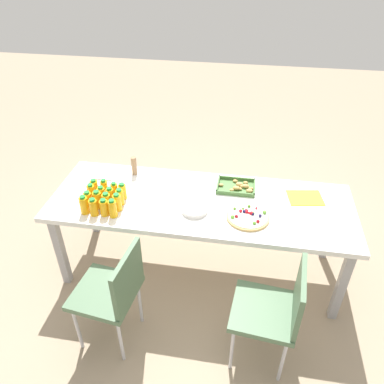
{
  "coord_description": "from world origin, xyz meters",
  "views": [
    {
      "loc": [
        0.31,
        -2.26,
        2.43
      ],
      "look_at": [
        -0.08,
        0.08,
        0.75
      ],
      "focal_mm": 35.06,
      "sensor_mm": 36.0,
      "label": 1
    }
  ],
  "objects_px": {
    "chair_near_right": "(276,308)",
    "juice_bottle_10": "(110,196)",
    "juice_bottle_3": "(113,209)",
    "plate_stack": "(195,210)",
    "juice_bottle_7": "(117,202)",
    "juice_bottle_8": "(91,193)",
    "juice_bottle_14": "(114,190)",
    "juice_bottle_11": "(120,197)",
    "paper_folder": "(305,198)",
    "juice_bottle_0": "(84,205)",
    "juice_bottle_6": "(107,201)",
    "chair_near_left": "(114,290)",
    "napkin_stack": "(105,175)",
    "juice_bottle_12": "(94,188)",
    "cardboard_tube": "(134,166)",
    "juice_bottle_1": "(93,207)",
    "party_table": "(201,207)",
    "juice_bottle_9": "(101,195)",
    "juice_bottle_13": "(105,188)",
    "juice_bottle_5": "(97,200)",
    "snack_tray": "(237,187)",
    "juice_bottle_15": "(122,191)",
    "juice_bottle_2": "(104,208)",
    "fruit_pizza": "(248,216)",
    "juice_bottle_4": "(88,200)"
  },
  "relations": [
    {
      "from": "chair_near_right",
      "to": "juice_bottle_10",
      "type": "relative_size",
      "value": 5.91
    },
    {
      "from": "juice_bottle_3",
      "to": "plate_stack",
      "type": "xyz_separation_m",
      "value": [
        0.57,
        0.15,
        -0.05
      ]
    },
    {
      "from": "juice_bottle_7",
      "to": "plate_stack",
      "type": "height_order",
      "value": "juice_bottle_7"
    },
    {
      "from": "juice_bottle_8",
      "to": "juice_bottle_14",
      "type": "distance_m",
      "value": 0.17
    },
    {
      "from": "juice_bottle_3",
      "to": "juice_bottle_7",
      "type": "height_order",
      "value": "juice_bottle_3"
    },
    {
      "from": "juice_bottle_11",
      "to": "paper_folder",
      "type": "relative_size",
      "value": 0.52
    },
    {
      "from": "juice_bottle_0",
      "to": "juice_bottle_6",
      "type": "distance_m",
      "value": 0.16
    },
    {
      "from": "chair_near_left",
      "to": "napkin_stack",
      "type": "relative_size",
      "value": 5.53
    },
    {
      "from": "juice_bottle_12",
      "to": "juice_bottle_7",
      "type": "bearing_deg",
      "value": -32.49
    },
    {
      "from": "chair_near_right",
      "to": "napkin_stack",
      "type": "bearing_deg",
      "value": 62.03
    },
    {
      "from": "juice_bottle_14",
      "to": "napkin_stack",
      "type": "bearing_deg",
      "value": 123.12
    },
    {
      "from": "juice_bottle_0",
      "to": "cardboard_tube",
      "type": "height_order",
      "value": "cardboard_tube"
    },
    {
      "from": "juice_bottle_0",
      "to": "paper_folder",
      "type": "xyz_separation_m",
      "value": [
        1.6,
        0.45,
        -0.07
      ]
    },
    {
      "from": "juice_bottle_1",
      "to": "juice_bottle_3",
      "type": "xyz_separation_m",
      "value": [
        0.14,
        0.0,
        0.0
      ]
    },
    {
      "from": "juice_bottle_0",
      "to": "juice_bottle_3",
      "type": "height_order",
      "value": "juice_bottle_0"
    },
    {
      "from": "juice_bottle_1",
      "to": "juice_bottle_8",
      "type": "bearing_deg",
      "value": 116.16
    },
    {
      "from": "party_table",
      "to": "juice_bottle_11",
      "type": "xyz_separation_m",
      "value": [
        -0.59,
        -0.14,
        0.13
      ]
    },
    {
      "from": "napkin_stack",
      "to": "cardboard_tube",
      "type": "bearing_deg",
      "value": 13.55
    },
    {
      "from": "juice_bottle_8",
      "to": "juice_bottle_9",
      "type": "relative_size",
      "value": 1.09
    },
    {
      "from": "cardboard_tube",
      "to": "juice_bottle_7",
      "type": "bearing_deg",
      "value": -87.97
    },
    {
      "from": "juice_bottle_13",
      "to": "paper_folder",
      "type": "height_order",
      "value": "juice_bottle_13"
    },
    {
      "from": "chair_near_left",
      "to": "juice_bottle_12",
      "type": "relative_size",
      "value": 5.85
    },
    {
      "from": "napkin_stack",
      "to": "paper_folder",
      "type": "relative_size",
      "value": 0.58
    },
    {
      "from": "juice_bottle_14",
      "to": "cardboard_tube",
      "type": "relative_size",
      "value": 0.82
    },
    {
      "from": "juice_bottle_3",
      "to": "juice_bottle_10",
      "type": "relative_size",
      "value": 1.04
    },
    {
      "from": "chair_near_right",
      "to": "juice_bottle_5",
      "type": "height_order",
      "value": "juice_bottle_5"
    },
    {
      "from": "snack_tray",
      "to": "plate_stack",
      "type": "height_order",
      "value": "snack_tray"
    },
    {
      "from": "juice_bottle_6",
      "to": "juice_bottle_8",
      "type": "xyz_separation_m",
      "value": [
        -0.15,
        0.08,
        0.0
      ]
    },
    {
      "from": "juice_bottle_5",
      "to": "juice_bottle_7",
      "type": "relative_size",
      "value": 1.04
    },
    {
      "from": "juice_bottle_11",
      "to": "juice_bottle_12",
      "type": "relative_size",
      "value": 0.96
    },
    {
      "from": "juice_bottle_14",
      "to": "juice_bottle_15",
      "type": "distance_m",
      "value": 0.06
    },
    {
      "from": "juice_bottle_1",
      "to": "paper_folder",
      "type": "relative_size",
      "value": 0.54
    },
    {
      "from": "chair_near_right",
      "to": "juice_bottle_0",
      "type": "distance_m",
      "value": 1.49
    },
    {
      "from": "chair_near_left",
      "to": "paper_folder",
      "type": "distance_m",
      "value": 1.56
    },
    {
      "from": "juice_bottle_5",
      "to": "juice_bottle_2",
      "type": "bearing_deg",
      "value": -43.74
    },
    {
      "from": "juice_bottle_0",
      "to": "juice_bottle_15",
      "type": "relative_size",
      "value": 1.1
    },
    {
      "from": "fruit_pizza",
      "to": "juice_bottle_0",
      "type": "bearing_deg",
      "value": -173.49
    },
    {
      "from": "juice_bottle_15",
      "to": "snack_tray",
      "type": "distance_m",
      "value": 0.9
    },
    {
      "from": "juice_bottle_10",
      "to": "fruit_pizza",
      "type": "distance_m",
      "value": 1.03
    },
    {
      "from": "juice_bottle_12",
      "to": "juice_bottle_0",
      "type": "bearing_deg",
      "value": -87.9
    },
    {
      "from": "juice_bottle_2",
      "to": "juice_bottle_11",
      "type": "xyz_separation_m",
      "value": [
        0.07,
        0.14,
        -0.0
      ]
    },
    {
      "from": "juice_bottle_6",
      "to": "juice_bottle_10",
      "type": "bearing_deg",
      "value": 86.92
    },
    {
      "from": "juice_bottle_11",
      "to": "snack_tray",
      "type": "xyz_separation_m",
      "value": [
        0.85,
        0.35,
        -0.05
      ]
    },
    {
      "from": "napkin_stack",
      "to": "juice_bottle_12",
      "type": "bearing_deg",
      "value": -84.92
    },
    {
      "from": "juice_bottle_3",
      "to": "juice_bottle_5",
      "type": "distance_m",
      "value": 0.17
    },
    {
      "from": "juice_bottle_0",
      "to": "napkin_stack",
      "type": "distance_m",
      "value": 0.51
    },
    {
      "from": "juice_bottle_14",
      "to": "juice_bottle_8",
      "type": "bearing_deg",
      "value": -156.23
    },
    {
      "from": "juice_bottle_12",
      "to": "plate_stack",
      "type": "relative_size",
      "value": 0.76
    },
    {
      "from": "cardboard_tube",
      "to": "juice_bottle_4",
      "type": "bearing_deg",
      "value": -112.97
    },
    {
      "from": "cardboard_tube",
      "to": "juice_bottle_3",
      "type": "bearing_deg",
      "value": -88.92
    }
  ]
}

